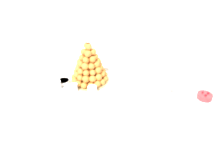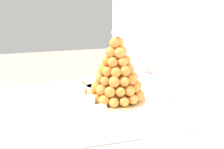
# 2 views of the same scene
# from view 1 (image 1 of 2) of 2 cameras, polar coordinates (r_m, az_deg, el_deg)

# --- Properties ---
(buffet_table) EXTENTS (1.36, 0.95, 0.78)m
(buffet_table) POSITION_cam_1_polar(r_m,az_deg,el_deg) (1.41, 4.32, -9.15)
(buffet_table) COLOR brown
(buffet_table) RESTS_ON ground_plane
(serving_tray) EXTENTS (0.64, 0.43, 0.02)m
(serving_tray) POSITION_cam_1_polar(r_m,az_deg,el_deg) (1.43, -4.63, -2.70)
(serving_tray) COLOR white
(serving_tray) RESTS_ON buffet_table
(croquembouche) EXTENTS (0.26, 0.26, 0.33)m
(croquembouche) POSITION_cam_1_polar(r_m,az_deg,el_deg) (1.40, -6.32, 2.61)
(croquembouche) COLOR tan
(croquembouche) RESTS_ON serving_tray
(dessert_cup_left) EXTENTS (0.06, 0.06, 0.06)m
(dessert_cup_left) POSITION_cam_1_polar(r_m,az_deg,el_deg) (1.42, -15.05, -2.88)
(dessert_cup_left) COLOR silver
(dessert_cup_left) RESTS_ON serving_tray
(dessert_cup_mid_left) EXTENTS (0.05, 0.05, 0.06)m
(dessert_cup_mid_left) POSITION_cam_1_polar(r_m,az_deg,el_deg) (1.36, -10.35, -3.71)
(dessert_cup_mid_left) COLOR silver
(dessert_cup_mid_left) RESTS_ON serving_tray
(dessert_cup_centre) EXTENTS (0.06, 0.06, 0.05)m
(dessert_cup_centre) POSITION_cam_1_polar(r_m,az_deg,el_deg) (1.33, -5.43, -4.33)
(dessert_cup_centre) COLOR silver
(dessert_cup_centre) RESTS_ON serving_tray
(dessert_cup_mid_right) EXTENTS (0.05, 0.05, 0.05)m
(dessert_cup_mid_right) POSITION_cam_1_polar(r_m,az_deg,el_deg) (1.33, -0.43, -4.40)
(dessert_cup_mid_right) COLOR silver
(dessert_cup_mid_right) RESTS_ON serving_tray
(dessert_cup_right) EXTENTS (0.06, 0.06, 0.05)m
(dessert_cup_right) POSITION_cam_1_polar(r_m,az_deg,el_deg) (1.31, 4.16, -5.06)
(dessert_cup_right) COLOR silver
(dessert_cup_right) RESTS_ON serving_tray
(creme_brulee_ramekin) EXTENTS (0.08, 0.08, 0.03)m
(creme_brulee_ramekin) POSITION_cam_1_polar(r_m,az_deg,el_deg) (1.46, -13.13, -1.92)
(creme_brulee_ramekin) COLOR white
(creme_brulee_ramekin) RESTS_ON serving_tray
(macaron_goblet) EXTENTS (0.11, 0.11, 0.24)m
(macaron_goblet) POSITION_cam_1_polar(r_m,az_deg,el_deg) (1.33, 16.03, 0.34)
(macaron_goblet) COLOR white
(macaron_goblet) RESTS_ON buffet_table
(fruit_tart_plate) EXTENTS (0.17, 0.17, 0.05)m
(fruit_tart_plate) POSITION_cam_1_polar(r_m,az_deg,el_deg) (1.42, 24.05, -5.75)
(fruit_tart_plate) COLOR white
(fruit_tart_plate) RESTS_ON buffet_table
(wine_glass) EXTENTS (0.08, 0.08, 0.17)m
(wine_glass) POSITION_cam_1_polar(r_m,az_deg,el_deg) (1.60, -7.14, 6.09)
(wine_glass) COLOR silver
(wine_glass) RESTS_ON buffet_table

